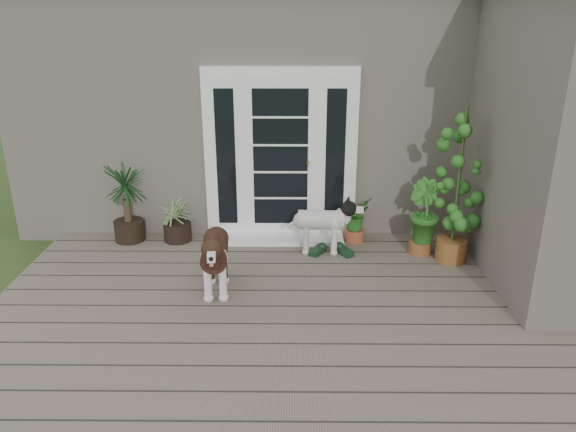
{
  "coord_description": "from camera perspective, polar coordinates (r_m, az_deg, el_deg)",
  "views": [
    {
      "loc": [
        -0.05,
        -4.09,
        2.9
      ],
      "look_at": [
        -0.1,
        1.75,
        0.7
      ],
      "focal_mm": 34.34,
      "sensor_mm": 36.0,
      "label": 1
    }
  ],
  "objects": [
    {
      "name": "deck",
      "position": [
        5.32,
        0.97,
        -11.66
      ],
      "size": [
        6.2,
        4.6,
        0.12
      ],
      "primitive_type": "cube",
      "color": "#6B5B4C",
      "rests_on": "ground"
    },
    {
      "name": "door_step",
      "position": [
        7.06,
        -0.77,
        -2.35
      ],
      "size": [
        1.6,
        0.4,
        0.05
      ],
      "primitive_type": "cube",
      "color": "white",
      "rests_on": "deck"
    },
    {
      "name": "spider_plant",
      "position": [
        7.1,
        -11.46,
        -0.15
      ],
      "size": [
        0.7,
        0.7,
        0.62
      ],
      "primitive_type": null,
      "rotation": [
        0.0,
        0.0,
        0.24
      ],
      "color": "#92BC73",
      "rests_on": "deck"
    },
    {
      "name": "house_main",
      "position": [
        8.85,
        0.83,
        11.86
      ],
      "size": [
        7.4,
        4.0,
        3.1
      ],
      "primitive_type": "cube",
      "color": "#665E54",
      "rests_on": "ground"
    },
    {
      "name": "brindle_dog",
      "position": [
        5.73,
        -7.51,
        -4.67
      ],
      "size": [
        0.43,
        0.87,
        0.7
      ],
      "primitive_type": null,
      "rotation": [
        0.0,
        0.0,
        3.22
      ],
      "color": "#3D2116",
      "rests_on": "deck"
    },
    {
      "name": "herb_a",
      "position": [
        7.02,
        6.93,
        -0.73
      ],
      "size": [
        0.54,
        0.54,
        0.48
      ],
      "primitive_type": "imported",
      "rotation": [
        0.0,
        0.0,
        0.79
      ],
      "color": "#26601B",
      "rests_on": "deck"
    },
    {
      "name": "herb_c",
      "position": [
        7.29,
        19.29,
        -0.78
      ],
      "size": [
        0.45,
        0.45,
        0.53
      ],
      "primitive_type": "imported",
      "rotation": [
        0.0,
        0.0,
        4.27
      ],
      "color": "#275819",
      "rests_on": "deck"
    },
    {
      "name": "door_unit",
      "position": [
        6.91,
        -0.77,
        6.34
      ],
      "size": [
        1.9,
        0.14,
        2.15
      ],
      "primitive_type": "cube",
      "color": "white",
      "rests_on": "deck"
    },
    {
      "name": "clog_right",
      "position": [
        6.69,
        3.14,
        -3.54
      ],
      "size": [
        0.29,
        0.33,
        0.09
      ],
      "primitive_type": null,
      "rotation": [
        0.0,
        0.0,
        -0.59
      ],
      "color": "black",
      "rests_on": "deck"
    },
    {
      "name": "sapling",
      "position": [
        6.48,
        17.24,
        3.21
      ],
      "size": [
        0.69,
        0.69,
        1.88
      ],
      "primitive_type": null,
      "rotation": [
        0.0,
        0.0,
        -0.29
      ],
      "color": "#255217",
      "rests_on": "deck"
    },
    {
      "name": "white_dog",
      "position": [
        6.63,
        3.41,
        -1.32
      ],
      "size": [
        0.75,
        0.35,
        0.62
      ],
      "primitive_type": null,
      "rotation": [
        0.0,
        0.0,
        -1.62
      ],
      "color": "white",
      "rests_on": "deck"
    },
    {
      "name": "herb_b",
      "position": [
        6.78,
        13.66,
        -1.06
      ],
      "size": [
        0.59,
        0.59,
        0.69
      ],
      "primitive_type": "imported",
      "rotation": [
        0.0,
        0.0,
        1.94
      ],
      "color": "#1E5819",
      "rests_on": "deck"
    },
    {
      "name": "clog_left",
      "position": [
        6.7,
        5.79,
        -3.54
      ],
      "size": [
        0.29,
        0.35,
        0.1
      ],
      "primitive_type": null,
      "rotation": [
        0.0,
        0.0,
        0.53
      ],
      "color": "black",
      "rests_on": "deck"
    },
    {
      "name": "yucca",
      "position": [
        7.19,
        -16.38,
        1.43
      ],
      "size": [
        0.86,
        0.86,
        1.04
      ],
      "primitive_type": null,
      "rotation": [
        0.0,
        0.0,
        0.23
      ],
      "color": "black",
      "rests_on": "deck"
    }
  ]
}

